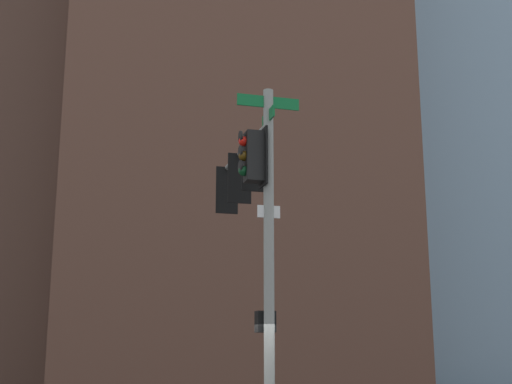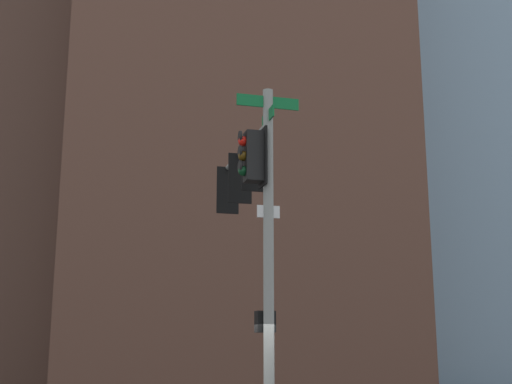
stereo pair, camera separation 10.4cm
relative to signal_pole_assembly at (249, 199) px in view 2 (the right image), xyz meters
The scene contains 4 objects.
signal_pole_assembly is the anchor object (origin of this frame).
building_brick_nearside 31.47m from the signal_pole_assembly, behind, with size 24.74×15.67×43.06m, color brown.
building_brick_midblock 36.22m from the signal_pole_assembly, 160.42° to the right, with size 22.77×16.97×44.11m, color #4C3328.
building_brick_farside 48.19m from the signal_pole_assembly, 149.85° to the left, with size 16.74×17.50×38.27m, color brown.
Camera 2 is at (13.28, -1.02, 1.96)m, focal length 49.33 mm.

